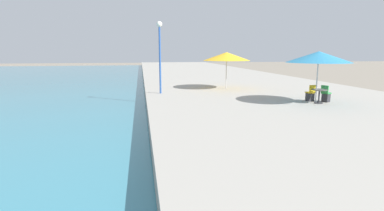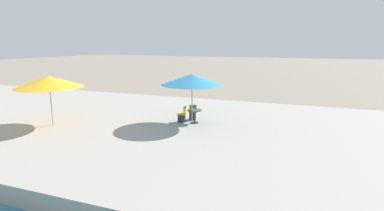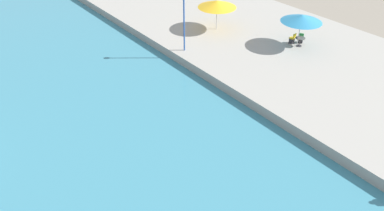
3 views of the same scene
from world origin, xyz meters
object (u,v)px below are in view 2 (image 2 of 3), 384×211
(cafe_chair_left, at_px, (182,116))
(cafe_chair_right, at_px, (192,114))
(cafe_umbrella_pink, at_px, (192,79))
(cafe_umbrella_white, at_px, (49,82))
(cafe_table, at_px, (195,114))

(cafe_chair_left, xyz_separation_m, cafe_chair_right, (0.70, -0.36, 0.00))
(cafe_umbrella_pink, xyz_separation_m, cafe_umbrella_white, (-2.93, 6.84, -0.07))
(cafe_umbrella_white, distance_m, cafe_chair_right, 7.81)
(cafe_chair_left, bearing_deg, cafe_chair_right, -32.87)
(cafe_umbrella_white, distance_m, cafe_table, 7.80)
(cafe_chair_right, bearing_deg, cafe_umbrella_white, 179.76)
(cafe_umbrella_white, xyz_separation_m, cafe_table, (3.05, -6.95, -1.81))
(cafe_umbrella_pink, xyz_separation_m, cafe_table, (0.12, -0.11, -1.88))
(cafe_umbrella_pink, xyz_separation_m, cafe_chair_right, (0.75, 0.25, -2.09))
(cafe_umbrella_pink, height_order, cafe_table, cafe_umbrella_pink)
(cafe_table, height_order, cafe_chair_left, cafe_chair_left)
(cafe_table, bearing_deg, cafe_umbrella_white, 113.74)
(cafe_chair_left, bearing_deg, cafe_table, -90.00)
(cafe_umbrella_pink, height_order, cafe_chair_right, cafe_umbrella_pink)
(cafe_umbrella_white, bearing_deg, cafe_table, -66.26)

